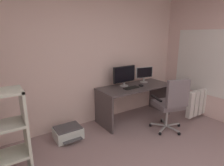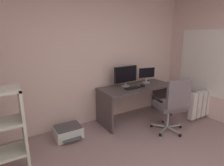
# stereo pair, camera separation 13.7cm
# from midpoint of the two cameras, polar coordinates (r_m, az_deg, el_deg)

# --- Properties ---
(wall_back) EXTENTS (4.62, 0.10, 2.64)m
(wall_back) POSITION_cam_midpoint_polar(r_m,az_deg,el_deg) (3.77, -8.56, 7.06)
(wall_back) COLOR beige
(wall_back) RESTS_ON ground
(window_pane) EXTENTS (0.01, 1.49, 1.32)m
(window_pane) POSITION_cam_midpoint_polar(r_m,az_deg,el_deg) (4.51, 26.77, 5.51)
(window_pane) COLOR white
(window_frame) EXTENTS (0.02, 1.57, 1.40)m
(window_frame) POSITION_cam_midpoint_polar(r_m,az_deg,el_deg) (4.51, 26.73, 5.50)
(window_frame) COLOR white
(desk) EXTENTS (1.62, 0.67, 0.74)m
(desk) POSITION_cam_midpoint_polar(r_m,az_deg,el_deg) (4.04, 6.04, -3.46)
(desk) COLOR #4E4547
(desk) RESTS_ON ground
(monitor_main) EXTENTS (0.57, 0.18, 0.43)m
(monitor_main) POSITION_cam_midpoint_polar(r_m,az_deg,el_deg) (3.91, 2.79, 2.52)
(monitor_main) COLOR #B2B5B7
(monitor_main) RESTS_ON desk
(monitor_secondary) EXTENTS (0.43, 0.18, 0.35)m
(monitor_secondary) POSITION_cam_midpoint_polar(r_m,az_deg,el_deg) (4.28, 8.93, 2.96)
(monitor_secondary) COLOR #B2B5B7
(monitor_secondary) RESTS_ON desk
(keyboard) EXTENTS (0.35, 0.15, 0.02)m
(keyboard) POSITION_cam_midpoint_polar(r_m,az_deg,el_deg) (3.81, 4.91, -1.48)
(keyboard) COLOR black
(keyboard) RESTS_ON desk
(computer_mouse) EXTENTS (0.08, 0.11, 0.03)m
(computer_mouse) POSITION_cam_midpoint_polar(r_m,az_deg,el_deg) (3.98, 7.90, -0.76)
(computer_mouse) COLOR black
(computer_mouse) RESTS_ON desk
(office_chair) EXTENTS (0.63, 0.64, 1.06)m
(office_chair) POSITION_cam_midpoint_polar(r_m,az_deg,el_deg) (3.60, 16.62, -5.65)
(office_chair) COLOR #B7BABC
(office_chair) RESTS_ON ground
(printer) EXTENTS (0.47, 0.45, 0.22)m
(printer) POSITION_cam_midpoint_polar(r_m,az_deg,el_deg) (3.54, -14.41, -14.51)
(printer) COLOR silver
(printer) RESTS_ON ground
(radiator) EXTENTS (0.96, 0.10, 0.57)m
(radiator) POSITION_cam_midpoint_polar(r_m,az_deg,el_deg) (4.62, 24.96, -5.15)
(radiator) COLOR white
(radiator) RESTS_ON ground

